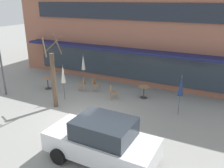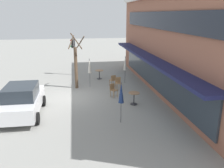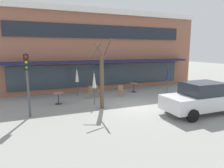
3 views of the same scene
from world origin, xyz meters
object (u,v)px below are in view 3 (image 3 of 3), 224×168
object	(u,v)px
cafe_table_near_wall	(58,96)
cafe_chair_2	(121,90)
cafe_table_streetside	(134,86)
traffic_light_pole	(27,74)
patio_umbrella_cream_folded	(77,75)
patio_umbrella_green_folded	(94,80)
street_tree	(102,79)
cafe_chair_0	(98,90)
parked_sedan	(200,98)
cafe_chair_1	(89,91)
patio_umbrella_corner_open	(168,73)

from	to	relation	value
cafe_table_near_wall	cafe_chair_2	distance (m)	4.73
cafe_table_streetside	traffic_light_pole	distance (m)	9.03
traffic_light_pole	patio_umbrella_cream_folded	bearing A→B (deg)	49.50
patio_umbrella_green_folded	street_tree	distance (m)	1.03
cafe_chair_2	street_tree	xyz separation A→B (m)	(-2.40, -2.40, 1.26)
cafe_table_near_wall	cafe_chair_0	bearing A→B (deg)	19.61
cafe_table_near_wall	cafe_table_streetside	bearing A→B (deg)	12.92
parked_sedan	traffic_light_pole	world-z (taller)	traffic_light_pole
cafe_chair_0	cafe_chair_1	world-z (taller)	same
patio_umbrella_green_folded	cafe_table_near_wall	bearing A→B (deg)	155.78
parked_sedan	traffic_light_pole	xyz separation A→B (m)	(-8.76, 2.88, 1.42)
patio_umbrella_cream_folded	patio_umbrella_corner_open	size ratio (longest dim) A/B	1.00
patio_umbrella_cream_folded	patio_umbrella_corner_open	bearing A→B (deg)	-13.87
patio_umbrella_green_folded	cafe_chair_0	world-z (taller)	patio_umbrella_green_folded
patio_umbrella_green_folded	patio_umbrella_cream_folded	bearing A→B (deg)	99.44
patio_umbrella_cream_folded	cafe_table_near_wall	bearing A→B (deg)	-131.44
cafe_chair_1	parked_sedan	xyz separation A→B (m)	(4.69, -5.78, 0.35)
patio_umbrella_green_folded	street_tree	xyz separation A→B (m)	(0.15, -1.01, 0.15)
cafe_table_near_wall	cafe_chair_0	xyz separation A→B (m)	(3.08, 1.10, 0.01)
cafe_table_near_wall	patio_umbrella_green_folded	bearing A→B (deg)	-24.22
cafe_table_near_wall	patio_umbrella_cream_folded	bearing A→B (deg)	48.56
cafe_table_near_wall	cafe_chair_0	size ratio (longest dim) A/B	0.85
patio_umbrella_corner_open	cafe_chair_1	size ratio (longest dim) A/B	2.47
patio_umbrella_green_folded	cafe_chair_1	distance (m)	2.09
patio_umbrella_green_folded	traffic_light_pole	size ratio (longest dim) A/B	0.65
cafe_table_near_wall	street_tree	distance (m)	3.29
patio_umbrella_green_folded	street_tree	bearing A→B (deg)	-81.34
patio_umbrella_cream_folded	street_tree	bearing A→B (deg)	-80.76
parked_sedan	traffic_light_pole	bearing A→B (deg)	161.79
patio_umbrella_cream_folded	cafe_table_streetside	bearing A→B (deg)	-5.40
patio_umbrella_corner_open	parked_sedan	size ratio (longest dim) A/B	0.52
cafe_chair_1	street_tree	size ratio (longest dim) A/B	0.21
patio_umbrella_cream_folded	traffic_light_pole	bearing A→B (deg)	-130.50
patio_umbrella_cream_folded	cafe_chair_0	bearing A→B (deg)	-29.71
cafe_table_streetside	patio_umbrella_corner_open	distance (m)	2.95
cafe_chair_0	cafe_chair_1	size ratio (longest dim) A/B	1.00
parked_sedan	street_tree	xyz separation A→B (m)	(-4.71, 3.01, 0.90)
cafe_chair_1	street_tree	world-z (taller)	street_tree
cafe_table_streetside	patio_umbrella_cream_folded	size ratio (longest dim) A/B	0.35
cafe_table_streetside	cafe_chair_2	bearing A→B (deg)	-147.82
cafe_chair_1	cafe_table_near_wall	bearing A→B (deg)	-161.13
patio_umbrella_green_folded	traffic_light_pole	xyz separation A→B (m)	(-3.90, -1.14, 0.67)
patio_umbrella_green_folded	parked_sedan	size ratio (longest dim) A/B	0.52
patio_umbrella_corner_open	cafe_chair_0	distance (m)	5.86
patio_umbrella_corner_open	cafe_table_near_wall	bearing A→B (deg)	-179.00
patio_umbrella_green_folded	parked_sedan	xyz separation A→B (m)	(4.86, -4.02, -0.75)
cafe_table_streetside	parked_sedan	xyz separation A→B (m)	(0.66, -6.45, 0.36)
patio_umbrella_green_folded	cafe_chair_1	bearing A→B (deg)	84.54
traffic_light_pole	cafe_table_streetside	bearing A→B (deg)	23.75
cafe_table_near_wall	patio_umbrella_green_folded	world-z (taller)	patio_umbrella_green_folded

